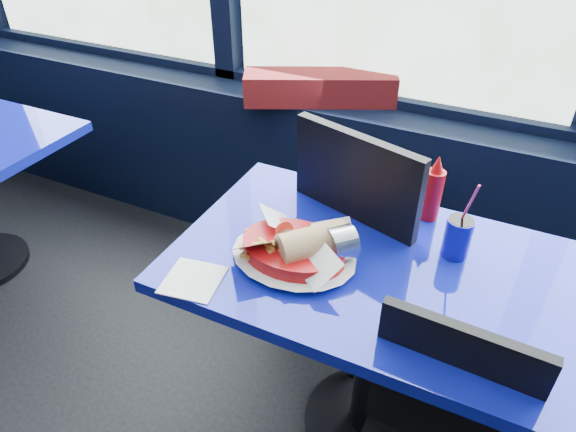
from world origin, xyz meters
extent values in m
cube|color=black|center=(0.00, 2.87, 0.40)|extent=(5.00, 0.26, 0.80)
cube|color=black|center=(0.00, 2.95, 0.81)|extent=(4.80, 0.08, 0.06)
cylinder|color=black|center=(0.30, 2.00, 0.01)|extent=(0.44, 0.44, 0.03)
cylinder|color=black|center=(0.30, 2.00, 0.34)|extent=(0.12, 0.12, 0.68)
cube|color=#0D148F|center=(0.30, 2.00, 0.73)|extent=(1.20, 0.70, 0.04)
cube|color=black|center=(0.53, 1.75, 0.65)|extent=(0.37, 0.05, 0.43)
cube|color=black|center=(0.06, 2.40, 0.50)|extent=(0.58, 0.58, 0.04)
cube|color=black|center=(0.12, 2.19, 0.77)|extent=(0.43, 0.16, 0.51)
cylinder|color=black|center=(0.31, 2.53, 0.24)|extent=(0.03, 0.03, 0.47)
cylinder|color=black|center=(0.19, 2.15, 0.24)|extent=(0.03, 0.03, 0.47)
cylinder|color=black|center=(-0.07, 2.65, 0.24)|extent=(0.03, 0.03, 0.47)
cylinder|color=black|center=(-0.19, 2.27, 0.24)|extent=(0.03, 0.03, 0.47)
cube|color=maroon|center=(-0.27, 2.85, 0.86)|extent=(0.64, 0.41, 0.13)
cylinder|color=#AB0B0C|center=(0.05, 1.91, 0.78)|extent=(0.39, 0.39, 0.06)
cylinder|color=white|center=(0.05, 1.91, 0.77)|extent=(0.37, 0.37, 0.00)
cylinder|color=silver|center=(0.17, 1.96, 0.82)|extent=(0.12, 0.12, 0.10)
sphere|color=brown|center=(0.04, 1.90, 0.82)|extent=(0.07, 0.07, 0.07)
cylinder|color=red|center=(0.03, 1.90, 0.85)|extent=(0.07, 0.07, 0.01)
cylinder|color=#AB0B0C|center=(0.34, 2.28, 0.83)|extent=(0.06, 0.06, 0.16)
cone|color=#AB0B0C|center=(0.34, 2.28, 0.94)|extent=(0.04, 0.04, 0.05)
cylinder|color=#0E0E9C|center=(0.45, 2.13, 0.81)|extent=(0.08, 0.08, 0.12)
cylinder|color=black|center=(0.45, 2.13, 0.87)|extent=(0.07, 0.07, 0.01)
cylinder|color=#FF3572|center=(0.46, 2.13, 0.92)|extent=(0.04, 0.05, 0.16)
cube|color=white|center=(-0.16, 1.72, 0.75)|extent=(0.17, 0.17, 0.00)
camera|label=1|loc=(0.51, 0.92, 1.69)|focal=32.00mm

